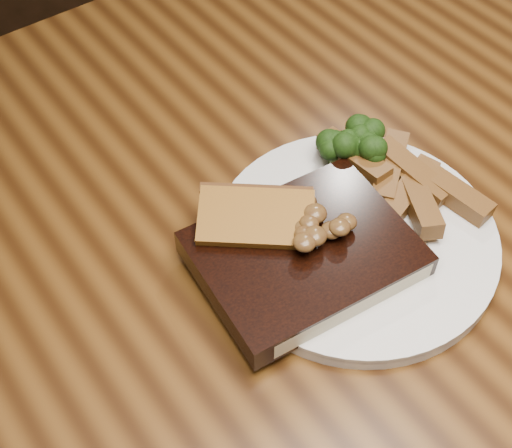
% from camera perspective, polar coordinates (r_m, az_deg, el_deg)
% --- Properties ---
extents(dining_table, '(1.60, 0.90, 0.75)m').
position_cam_1_polar(dining_table, '(0.75, 1.42, -5.50)').
color(dining_table, '#4E2D0F').
rests_on(dining_table, ground).
extents(chair_far, '(0.53, 0.53, 0.88)m').
position_cam_1_polar(chair_far, '(1.35, -11.56, 13.36)').
color(chair_far, black).
rests_on(chair_far, ground).
extents(plate, '(0.27, 0.27, 0.01)m').
position_cam_1_polar(plate, '(0.67, 7.92, -1.24)').
color(plate, silver).
rests_on(plate, dining_table).
extents(steak, '(0.20, 0.16, 0.03)m').
position_cam_1_polar(steak, '(0.63, 3.86, -2.45)').
color(steak, black).
rests_on(steak, plate).
extents(steak_bone, '(0.16, 0.03, 0.02)m').
position_cam_1_polar(steak_bone, '(0.61, 7.57, -6.52)').
color(steak_bone, '#BAB390').
rests_on(steak_bone, plate).
extents(mushroom_pile, '(0.06, 0.06, 0.03)m').
position_cam_1_polar(mushroom_pile, '(0.62, 4.69, -0.04)').
color(mushroom_pile, brown).
rests_on(mushroom_pile, steak).
extents(garlic_bread, '(0.11, 0.11, 0.02)m').
position_cam_1_polar(garlic_bread, '(0.65, -0.00, -0.84)').
color(garlic_bread, '#95641B').
rests_on(garlic_bread, plate).
extents(potato_wedges, '(0.11, 0.11, 0.02)m').
position_cam_1_polar(potato_wedges, '(0.70, 11.04, 2.83)').
color(potato_wedges, brown).
rests_on(potato_wedges, plate).
extents(broccoli_cluster, '(0.07, 0.07, 0.04)m').
position_cam_1_polar(broccoli_cluster, '(0.73, 8.46, 6.77)').
color(broccoli_cluster, '#17340C').
rests_on(broccoli_cluster, plate).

